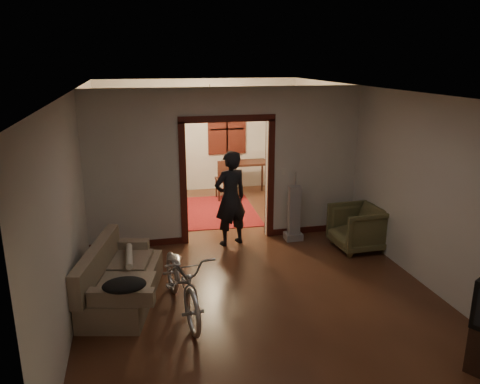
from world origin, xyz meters
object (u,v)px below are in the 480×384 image
object	(u,v)px
person	(230,198)
locker	(146,156)
sofa	(122,273)
armchair	(358,228)
desk	(246,179)
bicycle	(182,279)

from	to	relation	value
person	locker	distance (m)	3.82
sofa	person	distance (m)	2.58
armchair	desk	distance (m)	3.95
desk	bicycle	bearing A→B (deg)	-131.56
person	sofa	bearing A→B (deg)	23.13
sofa	locker	xyz separation A→B (m)	(0.53, 5.25, 0.57)
armchair	desk	world-z (taller)	desk
sofa	locker	bearing A→B (deg)	97.32
desk	person	bearing A→B (deg)	-127.91
bicycle	desk	xyz separation A→B (m)	(2.14, 5.26, -0.06)
armchair	locker	size ratio (longest dim) A/B	0.44
person	locker	bearing A→B (deg)	-87.80
locker	person	bearing A→B (deg)	-81.46
locker	desk	distance (m)	2.50
sofa	bicycle	world-z (taller)	bicycle
armchair	person	xyz separation A→B (m)	(-2.15, 0.72, 0.47)
sofa	person	world-z (taller)	person
sofa	person	xyz separation A→B (m)	(1.89, 1.69, 0.45)
sofa	person	size ratio (longest dim) A/B	1.04
person	desk	xyz separation A→B (m)	(1.03, 3.07, -0.46)
locker	desk	bearing A→B (deg)	-24.04
bicycle	person	world-z (taller)	person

